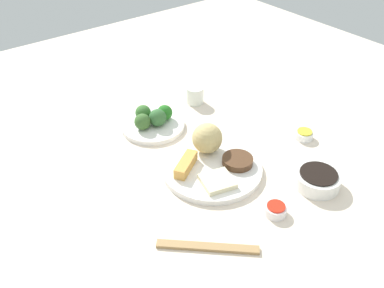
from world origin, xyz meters
name	(u,v)px	position (x,y,z in m)	size (l,w,h in m)	color
tabletop	(210,169)	(0.00, 0.00, 0.01)	(2.20, 2.20, 0.02)	beige
main_plate	(212,168)	(0.01, 0.02, 0.03)	(0.26, 0.26, 0.02)	white
rice_scoop	(207,138)	(-0.02, -0.04, 0.08)	(0.08, 0.08, 0.08)	tan
spring_roll	(186,165)	(0.07, -0.02, 0.05)	(0.10, 0.03, 0.03)	gold
crab_rangoon_wonton	(217,181)	(0.04, 0.08, 0.04)	(0.08, 0.07, 0.01)	beige
stir_fry_heap	(238,161)	(-0.05, 0.05, 0.05)	(0.08, 0.08, 0.02)	#4C301C
broccoli_plate	(153,125)	(0.02, -0.25, 0.03)	(0.19, 0.19, 0.01)	white
broccoli_floret_0	(158,118)	(0.01, -0.23, 0.06)	(0.05, 0.05, 0.05)	#326231
broccoli_floret_1	(143,122)	(0.06, -0.25, 0.06)	(0.05, 0.05, 0.05)	#38602B
broccoli_floret_2	(143,113)	(0.03, -0.29, 0.06)	(0.05, 0.05, 0.05)	#36682D
broccoli_floret_3	(165,113)	(-0.03, -0.25, 0.06)	(0.05, 0.05, 0.05)	#21681E
soy_sauce_bowl	(317,180)	(-0.16, 0.22, 0.04)	(0.11, 0.11, 0.04)	white
soy_sauce_bowl_liquid	(319,174)	(-0.16, 0.22, 0.06)	(0.09, 0.09, 0.00)	black
sauce_ramekin_sweet_and_sour	(275,210)	(-0.01, 0.23, 0.03)	(0.05, 0.05, 0.02)	white
sauce_ramekin_sweet_and_sour_liquid	(276,206)	(-0.01, 0.23, 0.04)	(0.04, 0.04, 0.00)	red
sauce_ramekin_hot_mustard	(304,135)	(-0.30, 0.07, 0.03)	(0.05, 0.05, 0.02)	white
sauce_ramekin_hot_mustard_liquid	(305,132)	(-0.30, 0.07, 0.04)	(0.04, 0.04, 0.00)	yellow
teacup	(195,95)	(-0.17, -0.29, 0.05)	(0.06, 0.06, 0.06)	white
chopsticks_pair	(208,247)	(0.18, 0.21, 0.02)	(0.22, 0.02, 0.01)	#A17C4B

